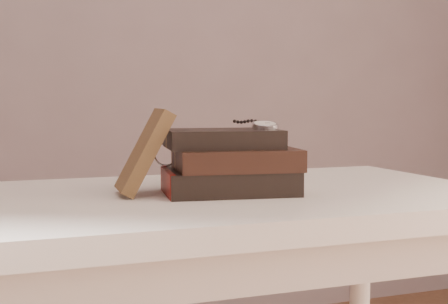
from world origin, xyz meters
name	(u,v)px	position (x,y,z in m)	size (l,w,h in m)	color
table	(226,241)	(0.00, 0.35, 0.66)	(1.00, 0.60, 0.75)	white
book_stack	(230,163)	(0.00, 0.33, 0.80)	(0.25, 0.19, 0.12)	black
journal	(144,152)	(-0.15, 0.36, 0.83)	(0.02, 0.10, 0.16)	#452F1A
pocket_watch	(263,125)	(0.06, 0.31, 0.87)	(0.05, 0.15, 0.02)	silver
eyeglasses	(178,154)	(-0.07, 0.42, 0.82)	(0.11, 0.12, 0.05)	silver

